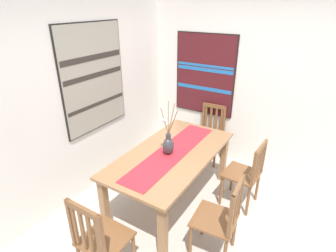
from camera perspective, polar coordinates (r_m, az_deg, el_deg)
The scene contains 12 objects.
ground_plane at distance 3.38m, azimuth 7.63°, elevation -22.25°, with size 6.40×6.40×0.03m, color #B2A89E.
wall_back at distance 3.63m, azimuth -18.90°, elevation 5.81°, with size 6.40×0.12×2.70m, color silver.
wall_side at distance 4.25m, azimuth 19.32°, elevation 8.45°, with size 0.12×6.40×2.70m, color silver.
dining_table at distance 3.38m, azimuth 0.81°, elevation -7.18°, with size 1.81×0.94×0.77m.
table_runner at distance 3.32m, azimuth 0.82°, elevation -5.55°, with size 1.66×0.36×0.01m, color #B7232D.
centerpiece_vase at distance 3.22m, azimuth 0.04°, elevation -3.85°, with size 0.23×0.22×0.73m.
chair_0 at distance 2.71m, azimuth -14.26°, elevation -22.28°, with size 0.42×0.42×0.97m.
chair_1 at distance 3.58m, azimuth 16.31°, elevation -9.49°, with size 0.44×0.44×0.92m.
chair_2 at distance 4.50m, azimuth 8.94°, elevation -1.30°, with size 0.45×0.45×0.93m.
chair_3 at distance 2.89m, azimuth 11.01°, elevation -18.68°, with size 0.45×0.45×0.94m.
painting_on_back_wall at distance 3.69m, azimuth -15.46°, elevation 9.74°, with size 1.06×0.05×1.40m.
painting_on_side_wall at distance 4.45m, azimuth 7.80°, elevation 10.69°, with size 0.05×1.01×1.30m.
Camera 1 is at (-2.16, -0.84, 2.46)m, focal length 28.72 mm.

